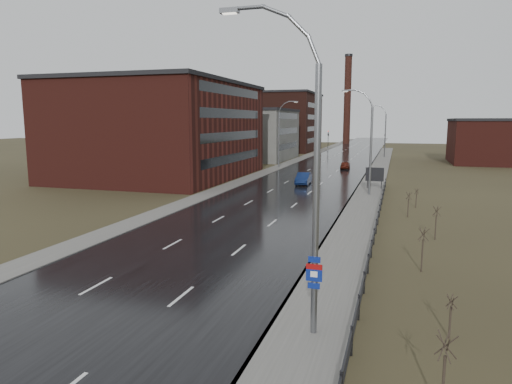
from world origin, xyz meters
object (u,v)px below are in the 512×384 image
Objects in this scene: car_near at (303,179)px; car_far at (345,165)px; streetlight_main at (308,177)px; billboard at (375,175)px.

car_far is (2.97, 20.67, -0.08)m from car_near.
car_near is at bearing 77.77° from car_far.
streetlight_main reaches higher than billboard.
streetlight_main is at bearing 90.84° from car_far.
streetlight_main is at bearing -81.17° from car_near.
car_far is (-5.23, 61.24, -5.39)m from streetlight_main.
streetlight_main is at bearing -90.93° from billboard.
billboard reaches higher than car_far.
car_near is (-8.21, 40.58, -5.31)m from streetlight_main.
streetlight_main is 2.66× the size of car_near.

